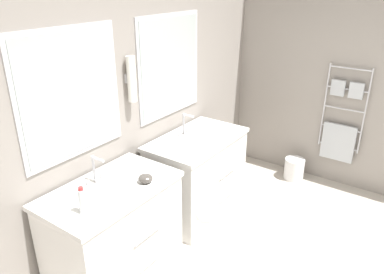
# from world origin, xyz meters

# --- Properties ---
(wall_back) EXTENTS (5.79, 0.16, 2.60)m
(wall_back) POSITION_xyz_m (-0.00, 2.10, 1.31)
(wall_back) COLOR gray
(wall_back) RESTS_ON ground_plane
(wall_right) EXTENTS (0.13, 4.11, 2.60)m
(wall_right) POSITION_xyz_m (2.12, 0.93, 1.29)
(wall_right) COLOR gray
(wall_right) RESTS_ON ground_plane
(vanity_left) EXTENTS (1.08, 0.70, 0.87)m
(vanity_left) POSITION_xyz_m (-0.61, 1.70, 0.44)
(vanity_left) COLOR white
(vanity_left) RESTS_ON ground_plane
(vanity_right) EXTENTS (1.08, 0.70, 0.87)m
(vanity_right) POSITION_xyz_m (0.57, 1.70, 0.44)
(vanity_right) COLOR white
(vanity_right) RESTS_ON ground_plane
(faucet_left) EXTENTS (0.17, 0.14, 0.22)m
(faucet_left) POSITION_xyz_m (-0.61, 1.89, 0.98)
(faucet_left) COLOR silver
(faucet_left) RESTS_ON vanity_left
(faucet_right) EXTENTS (0.17, 0.14, 0.22)m
(faucet_right) POSITION_xyz_m (0.57, 1.89, 0.98)
(faucet_right) COLOR silver
(faucet_right) RESTS_ON vanity_right
(toiletry_bottle) EXTENTS (0.05, 0.05, 0.20)m
(toiletry_bottle) POSITION_xyz_m (-0.95, 1.63, 0.97)
(toiletry_bottle) COLOR silver
(toiletry_bottle) RESTS_ON vanity_left
(amenity_bowl) EXTENTS (0.11, 0.11, 0.07)m
(amenity_bowl) POSITION_xyz_m (-0.39, 1.56, 0.91)
(amenity_bowl) COLOR #4C4742
(amenity_bowl) RESTS_ON vanity_left
(waste_bin) EXTENTS (0.25, 0.25, 0.27)m
(waste_bin) POSITION_xyz_m (1.87, 1.14, 0.14)
(waste_bin) COLOR silver
(waste_bin) RESTS_ON ground_plane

